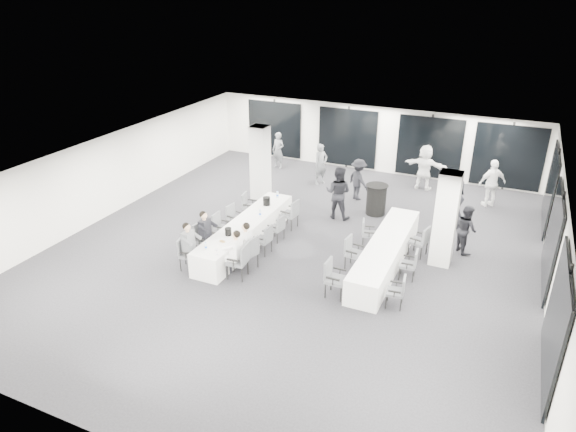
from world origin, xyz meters
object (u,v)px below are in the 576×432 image
at_px(ice_bucket_near, 228,232).
at_px(standing_guest_a, 321,161).
at_px(chair_main_right_fourth, 278,227).
at_px(chair_main_right_far, 291,212).
at_px(standing_guest_b, 338,189).
at_px(standing_guest_e, 455,200).
at_px(chair_side_left_far, 367,231).
at_px(standing_guest_d, 493,180).
at_px(chair_main_right_mid, 265,238).
at_px(chair_side_right_far, 421,240).
at_px(standing_guest_c, 359,177).
at_px(banquet_table_main, 246,233).
at_px(chair_main_left_near, 186,251).
at_px(chair_side_left_mid, 352,250).
at_px(chair_main_left_mid, 220,226).
at_px(chair_side_left_near, 333,276).
at_px(standing_guest_g, 278,148).
at_px(chair_main_left_far, 248,204).
at_px(cocktail_table, 376,199).
at_px(chair_side_right_mid, 411,263).
at_px(chair_main_right_near, 240,259).
at_px(standing_guest_f, 425,164).
at_px(chair_main_left_second, 203,237).
at_px(chair_main_right_second, 249,251).
at_px(chair_side_right_near, 398,290).
at_px(banquet_table_side, 385,253).
at_px(standing_guest_h, 466,226).
at_px(ice_bucket_far, 267,201).
at_px(chair_main_left_fourth, 234,216).

bearing_deg(ice_bucket_near, standing_guest_a, 87.89).
bearing_deg(chair_main_right_fourth, chair_main_right_far, 9.96).
bearing_deg(standing_guest_b, standing_guest_e, -167.41).
bearing_deg(chair_side_left_far, standing_guest_d, 132.93).
distance_m(chair_main_right_mid, chair_side_right_far, 4.66).
bearing_deg(standing_guest_c, banquet_table_main, 102.16).
xyz_separation_m(chair_side_right_far, ice_bucket_near, (-5.15, -2.45, 0.32)).
relative_size(chair_main_left_near, chair_side_left_mid, 1.00).
height_order(chair_main_left_near, standing_guest_c, standing_guest_c).
xyz_separation_m(chair_main_left_mid, chair_side_right_far, (5.96, 1.61, 0.01)).
relative_size(chair_main_right_far, standing_guest_e, 0.51).
bearing_deg(chair_side_left_far, chair_side_left_near, -14.09).
xyz_separation_m(chair_main_left_near, standing_guest_g, (-1.33, 8.97, 0.36)).
bearing_deg(chair_main_right_mid, chair_main_left_far, 44.78).
distance_m(cocktail_table, standing_guest_c, 1.47).
bearing_deg(banquet_table_main, chair_main_right_mid, -22.93).
height_order(standing_guest_c, standing_guest_g, standing_guest_g).
relative_size(chair_main_left_near, chair_main_right_far, 0.96).
relative_size(chair_side_right_mid, standing_guest_a, 0.47).
bearing_deg(chair_side_right_mid, cocktail_table, 23.14).
relative_size(chair_main_left_near, chair_main_right_near, 0.92).
bearing_deg(cocktail_table, chair_main_right_near, -111.34).
relative_size(chair_side_left_mid, standing_guest_g, 0.53).
distance_m(chair_main_right_near, standing_guest_f, 9.48).
relative_size(chair_main_left_second, standing_guest_f, 0.50).
height_order(chair_main_right_second, chair_side_right_near, chair_main_right_second).
relative_size(banquet_table_side, chair_main_right_far, 5.08).
relative_size(chair_main_left_mid, chair_main_right_far, 0.94).
bearing_deg(chair_main_left_mid, chair_main_left_near, 0.96).
bearing_deg(standing_guest_d, chair_side_left_near, 33.54).
relative_size(chair_side_left_near, standing_guest_e, 0.53).
relative_size(chair_main_left_near, standing_guest_b, 0.45).
distance_m(chair_main_right_second, chair_side_right_far, 5.12).
xyz_separation_m(standing_guest_a, standing_guest_h, (6.04, -3.60, -0.09)).
height_order(banquet_table_main, ice_bucket_far, ice_bucket_far).
xyz_separation_m(chair_main_right_near, standing_guest_d, (5.84, 8.15, 0.41)).
distance_m(chair_side_left_near, standing_guest_a, 8.19).
bearing_deg(chair_main_left_second, chair_main_right_mid, 123.84).
distance_m(chair_side_left_mid, standing_guest_a, 6.76).
bearing_deg(chair_main_left_near, chair_main_right_far, 140.69).
xyz_separation_m(chair_main_right_near, chair_side_left_near, (2.62, 0.22, -0.01)).
bearing_deg(standing_guest_a, banquet_table_main, -150.20).
height_order(chair_main_right_near, chair_side_right_mid, chair_main_right_near).
xyz_separation_m(banquet_table_side, standing_guest_g, (-6.46, 6.45, 0.52)).
relative_size(cocktail_table, chair_main_left_fourth, 1.23).
relative_size(standing_guest_d, standing_guest_g, 1.11).
bearing_deg(ice_bucket_far, chair_main_left_far, 163.82).
distance_m(chair_main_left_far, chair_main_right_mid, 2.62).
height_order(chair_side_left_near, chair_side_left_far, chair_side_left_near).
bearing_deg(cocktail_table, ice_bucket_far, -141.49).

